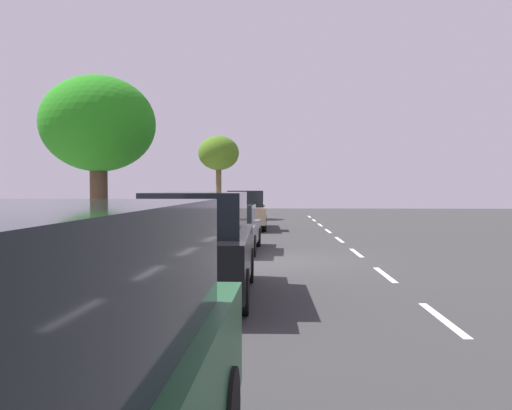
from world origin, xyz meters
TOP-DOWN VIEW (x-y plane):
  - ground at (0.00, 0.00)m, footprint 76.31×76.31m
  - sidewalk at (4.52, 0.00)m, footprint 4.30×47.69m
  - curb_edge at (2.29, 0.00)m, footprint 0.16×47.69m
  - lane_stripe_centre at (-2.74, 0.35)m, footprint 0.14×48.40m
  - lane_stripe_bike_edge at (0.82, 0.00)m, footprint 0.12×47.69m
  - parked_pickup_tan_nearest at (1.29, -11.36)m, footprint 2.12×5.35m
  - parked_sedan_grey_second at (1.33, -2.17)m, footprint 1.93×4.45m
  - parked_suv_black_mid at (1.33, 5.02)m, footprint 2.01×4.72m
  - bicycle_at_curb at (1.82, -7.65)m, footprint 1.33×1.22m
  - cyclist_with_backpack at (2.04, -8.08)m, footprint 0.55×0.53m
  - street_tree_near_cyclist at (3.58, -20.14)m, footprint 2.75×2.75m
  - street_tree_mid_block at (3.58, 4.13)m, footprint 2.37×2.37m
  - fire_hydrant at (2.72, -7.37)m, footprint 0.22×0.22m

SIDE VIEW (x-z plane):
  - ground at x=0.00m, z-range 0.00..0.00m
  - lane_stripe_bike_edge at x=0.82m, z-range 0.00..0.01m
  - lane_stripe_centre at x=-2.74m, z-range 0.00..0.01m
  - sidewalk at x=4.52m, z-range 0.00..0.15m
  - curb_edge at x=2.29m, z-range 0.00..0.15m
  - bicycle_at_curb at x=1.82m, z-range -0.01..0.78m
  - fire_hydrant at x=2.72m, z-range 0.16..1.00m
  - parked_sedan_grey_second at x=1.33m, z-range -0.01..1.51m
  - parked_pickup_tan_nearest at x=1.29m, z-range -0.07..1.88m
  - cyclist_with_backpack at x=2.04m, z-range 0.18..1.86m
  - parked_suv_black_mid at x=1.33m, z-range 0.03..2.02m
  - street_tree_mid_block at x=3.58m, z-range 1.23..5.48m
  - street_tree_near_cyclist at x=3.58m, z-range 1.65..7.11m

